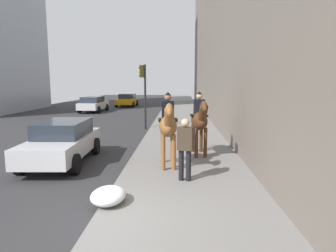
{
  "coord_description": "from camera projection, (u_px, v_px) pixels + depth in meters",
  "views": [
    {
      "loc": [
        -5.39,
        -1.71,
        2.78
      ],
      "look_at": [
        4.0,
        -1.36,
        1.4
      ],
      "focal_mm": 32.11,
      "sensor_mm": 36.0,
      "label": 1
    }
  ],
  "objects": [
    {
      "name": "traffic_light_near_curb",
      "position": [
        144.0,
        86.0,
        17.43
      ],
      "size": [
        0.2,
        0.44,
        3.79
      ],
      "color": "black",
      "rests_on": "ground"
    },
    {
      "name": "mounted_horse_near",
      "position": [
        168.0,
        125.0,
        9.33
      ],
      "size": [
        2.15,
        0.68,
        2.36
      ],
      "rotation": [
        0.0,
        0.0,
        3.22
      ],
      "color": "brown",
      "rests_on": "sidewalk_slab"
    },
    {
      "name": "car_mid_lane",
      "position": [
        63.0,
        141.0,
        10.36
      ],
      "size": [
        4.28,
        2.0,
        1.44
      ],
      "rotation": [
        0.0,
        0.0,
        3.18
      ],
      "color": "silver",
      "rests_on": "ground"
    },
    {
      "name": "car_far_lane",
      "position": [
        127.0,
        100.0,
        34.39
      ],
      "size": [
        4.12,
        2.18,
        1.44
      ],
      "rotation": [
        0.0,
        0.0,
        3.11
      ],
      "color": "orange",
      "rests_on": "ground"
    },
    {
      "name": "mounted_horse_far",
      "position": [
        200.0,
        120.0,
        10.87
      ],
      "size": [
        2.15,
        0.7,
        2.32
      ],
      "rotation": [
        0.0,
        0.0,
        3.24
      ],
      "color": "#4C2B16",
      "rests_on": "sidewalk_slab"
    },
    {
      "name": "sidewalk_slab",
      "position": [
        191.0,
        226.0,
        5.71
      ],
      "size": [
        120.0,
        3.88,
        0.12
      ],
      "primitive_type": "cube",
      "color": "slate",
      "rests_on": "ground"
    },
    {
      "name": "pedestrian_greeting",
      "position": [
        185.0,
        145.0,
        8.05
      ],
      "size": [
        0.33,
        0.44,
        1.7
      ],
      "rotation": [
        0.0,
        0.0,
        -0.19
      ],
      "color": "black",
      "rests_on": "sidewalk_slab"
    },
    {
      "name": "snow_pile_near",
      "position": [
        108.0,
        196.0,
        6.63
      ],
      "size": [
        0.99,
        0.76,
        0.34
      ],
      "primitive_type": "ellipsoid",
      "color": "white",
      "rests_on": "sidewalk_slab"
    },
    {
      "name": "car_near_lane",
      "position": [
        93.0,
        104.0,
        28.01
      ],
      "size": [
        4.5,
        2.08,
        1.44
      ],
      "rotation": [
        0.0,
        0.0,
        -0.03
      ],
      "color": "silver",
      "rests_on": "ground"
    }
  ]
}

